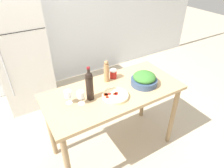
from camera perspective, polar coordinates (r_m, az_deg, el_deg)
name	(u,v)px	position (r m, az deg, el deg)	size (l,w,h in m)	color
ground_plane	(113,146)	(2.73, 0.39, -17.31)	(14.00, 14.00, 0.00)	#BCAD93
wall_back	(53,11)	(3.60, -16.63, 19.33)	(6.40, 0.06, 2.60)	silver
refrigerator	(20,52)	(3.26, -24.80, 8.37)	(0.72, 0.69, 1.77)	white
prep_counter	(114,99)	(2.17, 0.47, -4.35)	(1.47, 0.69, 0.90)	tan
wine_bottle	(89,85)	(1.91, -6.49, -0.26)	(0.07, 0.07, 0.35)	black
wine_glass_near	(81,95)	(1.89, -8.95, -3.22)	(0.07, 0.07, 0.14)	silver
wine_glass_far	(68,95)	(1.92, -12.44, -3.01)	(0.07, 0.07, 0.14)	silver
pepper_mill	(106,72)	(2.19, -1.60, 3.57)	(0.06, 0.06, 0.26)	#AD7F51
salad_bowl	(144,79)	(2.19, 9.18, 1.37)	(0.29, 0.29, 0.15)	#384C6B
homemade_pizza	(115,95)	(2.00, 0.92, -3.29)	(0.27, 0.27, 0.03)	beige
salt_canister	(113,74)	(2.29, 0.36, 2.92)	(0.08, 0.08, 0.10)	#B2231E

